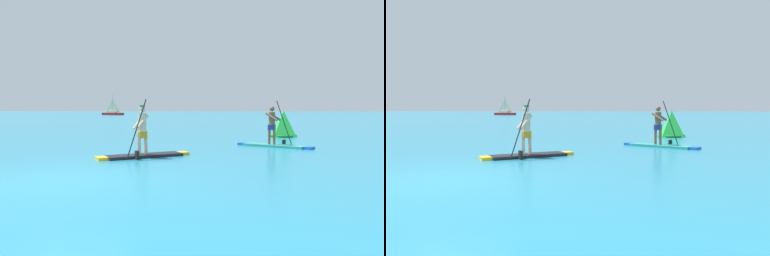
% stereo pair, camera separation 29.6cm
% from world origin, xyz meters
% --- Properties ---
extents(ground, '(440.00, 440.00, 0.00)m').
position_xyz_m(ground, '(0.00, 0.00, 0.00)').
color(ground, teal).
extents(paddleboarder_mid_center, '(2.65, 2.33, 1.91)m').
position_xyz_m(paddleboarder_mid_center, '(0.46, 4.11, 0.36)').
color(paddleboarder_mid_center, black).
rests_on(paddleboarder_mid_center, ground).
extents(paddleboarder_far_right, '(3.10, 1.78, 1.94)m').
position_xyz_m(paddleboarder_far_right, '(4.64, 8.30, 0.34)').
color(paddleboarder_far_right, teal).
rests_on(paddleboarder_far_right, ground).
extents(race_marker_buoy, '(1.72, 1.72, 1.47)m').
position_xyz_m(race_marker_buoy, '(5.25, 14.00, 0.67)').
color(race_marker_buoy, green).
rests_on(race_marker_buoy, ground).
extents(sailboat_left_horizon, '(6.18, 3.04, 5.11)m').
position_xyz_m(sailboat_left_horizon, '(-33.97, 79.07, 0.62)').
color(sailboat_left_horizon, '#A51E1E').
rests_on(sailboat_left_horizon, ground).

